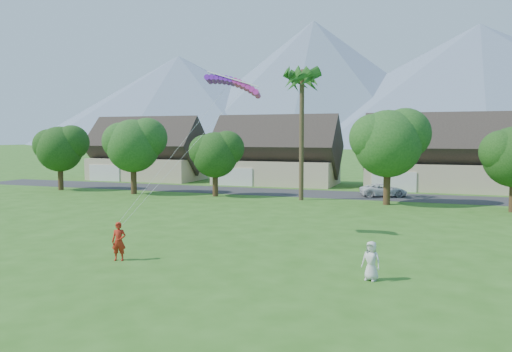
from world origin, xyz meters
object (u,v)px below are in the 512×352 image
at_px(parked_car, 384,190).
at_px(parafoil_kite, 234,82).
at_px(kite_flyer, 119,241).
at_px(watcher, 371,261).

bearing_deg(parked_car, parafoil_kite, 145.01).
xyz_separation_m(kite_flyer, parked_car, (9.89, 31.01, -0.31)).
xyz_separation_m(parked_car, parafoil_kite, (-6.61, -23.84, 8.70)).
distance_m(kite_flyer, parked_car, 32.55).
distance_m(watcher, parafoil_kite, 13.90).
xyz_separation_m(kite_flyer, watcher, (12.19, 0.73, -0.11)).
relative_size(kite_flyer, parked_car, 0.41).
relative_size(watcher, parked_car, 0.36).
height_order(kite_flyer, parafoil_kite, parafoil_kite).
height_order(kite_flyer, watcher, kite_flyer).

